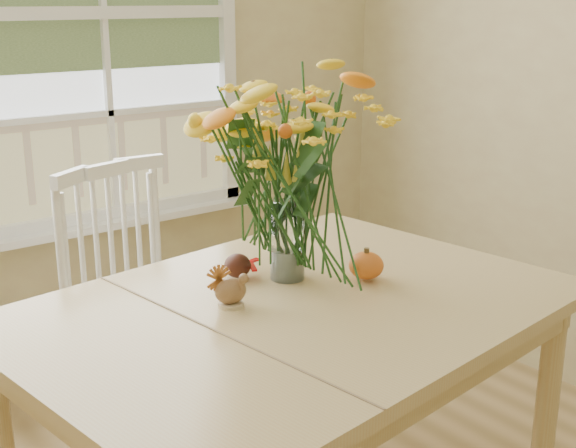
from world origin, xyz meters
TOP-DOWN VIEW (x-y plane):
  - dining_table at (0.41, 0.79)m, footprint 1.63×1.26m
  - windsor_chair at (0.33, 1.64)m, footprint 0.57×0.55m
  - flower_vase at (0.51, 0.95)m, footprint 0.49×0.49m
  - pumpkin at (0.69, 0.80)m, footprint 0.10×0.10m
  - turkey_figurine at (0.26, 0.87)m, footprint 0.10×0.08m
  - dark_gourd at (0.39, 1.04)m, footprint 0.13×0.11m

SIDE VIEW (x-z plane):
  - windsor_chair at x=0.33m, z-range 0.06..1.08m
  - dining_table at x=0.41m, z-range 0.31..1.12m
  - dark_gourd at x=0.39m, z-range 0.81..0.88m
  - pumpkin at x=0.69m, z-range 0.81..0.89m
  - turkey_figurine at x=0.26m, z-range 0.79..0.90m
  - flower_vase at x=0.51m, z-range 0.86..1.44m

